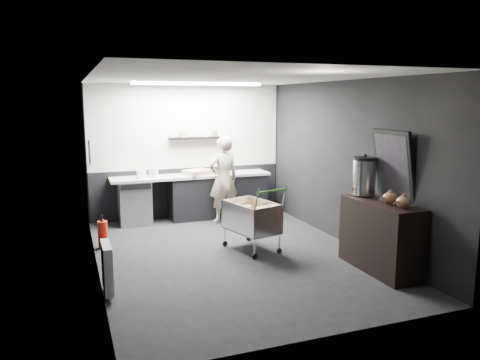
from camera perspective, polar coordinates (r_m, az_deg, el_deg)
name	(u,v)px	position (r m, az deg, el deg)	size (l,w,h in m)	color
floor	(232,255)	(7.37, -0.99, -9.09)	(5.50, 5.50, 0.00)	black
ceiling	(231,78)	(6.99, -1.05, 12.36)	(5.50, 5.50, 0.00)	silver
wall_back	(187,151)	(9.67, -6.43, 3.55)	(5.50, 5.50, 0.00)	black
wall_front	(326,208)	(4.60, 10.43, -3.34)	(5.50, 5.50, 0.00)	black
wall_left	(93,176)	(6.68, -17.44, 0.42)	(5.50, 5.50, 0.00)	black
wall_right	(346,163)	(7.94, 12.74, 2.04)	(5.50, 5.50, 0.00)	black
kitchen_wall_panel	(187,126)	(9.62, -6.46, 6.50)	(3.95, 0.02, 1.70)	silver
dado_panel	(188,192)	(9.78, -6.31, -1.41)	(3.95, 0.02, 1.00)	black
floating_shelf	(198,138)	(9.57, -5.11, 5.13)	(1.20, 0.22, 0.04)	black
wall_clock	(251,111)	(10.02, 1.40, 8.41)	(0.20, 0.20, 0.03)	silver
poster	(89,152)	(7.94, -17.88, 3.27)	(0.02, 0.30, 0.40)	white
poster_red_band	(89,148)	(7.93, -17.87, 3.77)	(0.01, 0.22, 0.10)	red
radiator	(107,268)	(6.05, -15.91, -10.24)	(0.10, 0.50, 0.60)	silver
ceiling_strip	(198,84)	(8.75, -5.14, 11.59)	(2.40, 0.20, 0.04)	white
prep_counter	(199,196)	(9.53, -5.06, -1.95)	(3.20, 0.61, 0.90)	black
person	(223,179)	(9.14, -2.03, 0.10)	(0.62, 0.41, 1.70)	beige
shopping_cart	(251,219)	(7.48, 1.39, -4.79)	(0.80, 1.10, 1.06)	silver
sideboard	(380,227)	(6.88, 16.69, -5.47)	(0.57, 1.32, 1.98)	black
fire_extinguisher	(103,233)	(7.95, -16.37, -6.20)	(0.16, 0.16, 0.52)	red
cardboard_box	(198,172)	(9.39, -5.14, 0.94)	(0.52, 0.40, 0.10)	tan
pink_tub	(153,172)	(9.24, -10.51, 0.92)	(0.18, 0.18, 0.18)	beige
white_container	(142,174)	(9.16, -11.91, 0.67)	(0.16, 0.12, 0.14)	silver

